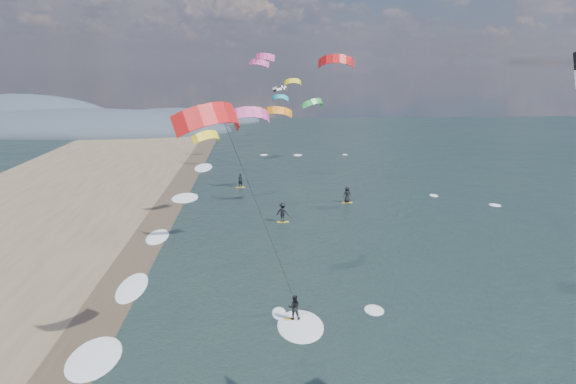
{
  "coord_description": "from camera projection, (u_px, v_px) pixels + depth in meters",
  "views": [
    {
      "loc": [
        -2.76,
        -19.87,
        14.39
      ],
      "look_at": [
        -1.0,
        12.0,
        7.0
      ],
      "focal_mm": 35.0,
      "sensor_mm": 36.0,
      "label": 1
    }
  ],
  "objects": [
    {
      "name": "far_kitesurfers",
      "position": [
        295.0,
        201.0,
        55.8
      ],
      "size": [
        12.51,
        15.84,
        1.85
      ],
      "color": "gold",
      "rests_on": "ground"
    },
    {
      "name": "shoreline_surf",
      "position": [
        135.0,
        289.0,
        36.49
      ],
      "size": [
        2.4,
        79.4,
        0.11
      ],
      "color": "white",
      "rests_on": "ground"
    },
    {
      "name": "coastal_hills",
      "position": [
        69.0,
        128.0,
        125.23
      ],
      "size": [
        80.0,
        41.0,
        15.0
      ],
      "color": "#3D4756",
      "rests_on": "ground"
    },
    {
      "name": "bg_kite_field",
      "position": [
        283.0,
        89.0,
        73.6
      ],
      "size": [
        16.59,
        69.82,
        8.43
      ],
      "color": "#D83F8C",
      "rests_on": "ground"
    },
    {
      "name": "wet_sand_strip",
      "position": [
        97.0,
        322.0,
        31.8
      ],
      "size": [
        3.0,
        240.0,
        0.0
      ],
      "primitive_type": "cube",
      "color": "#382D23",
      "rests_on": "ground"
    },
    {
      "name": "kitesurfer_near_b",
      "position": [
        253.0,
        198.0,
        26.15
      ],
      "size": [
        6.78,
        8.92,
        13.41
      ],
      "color": "gold",
      "rests_on": "ground"
    }
  ]
}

